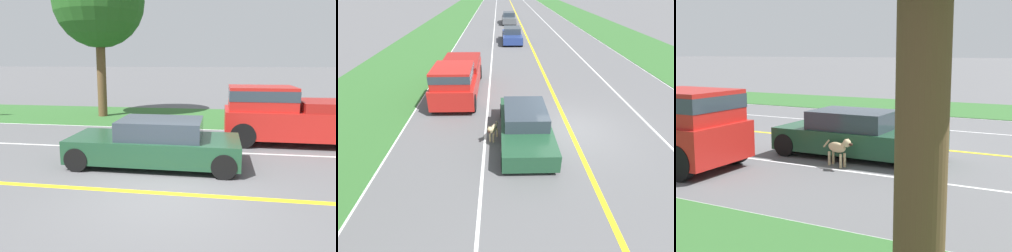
# 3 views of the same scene
# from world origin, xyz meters

# --- Properties ---
(ground_plane) EXTENTS (400.00, 400.00, 0.00)m
(ground_plane) POSITION_xyz_m (0.00, 0.00, 0.00)
(ground_plane) COLOR #5B5B5E
(centre_divider_line) EXTENTS (0.18, 160.00, 0.01)m
(centre_divider_line) POSITION_xyz_m (0.00, 0.00, 0.00)
(centre_divider_line) COLOR yellow
(centre_divider_line) RESTS_ON ground
(lane_edge_line_right) EXTENTS (0.14, 160.00, 0.01)m
(lane_edge_line_right) POSITION_xyz_m (7.00, 0.00, 0.00)
(lane_edge_line_right) COLOR white
(lane_edge_line_right) RESTS_ON ground
(lane_dash_same_dir) EXTENTS (0.10, 160.00, 0.01)m
(lane_dash_same_dir) POSITION_xyz_m (3.50, 0.00, 0.00)
(lane_dash_same_dir) COLOR white
(lane_dash_same_dir) RESTS_ON ground
(lane_dash_oncoming) EXTENTS (0.10, 160.00, 0.01)m
(lane_dash_oncoming) POSITION_xyz_m (-3.50, 0.00, 0.00)
(lane_dash_oncoming) COLOR white
(lane_dash_oncoming) RESTS_ON ground
(ego_car) EXTENTS (1.89, 4.55, 1.28)m
(ego_car) POSITION_xyz_m (1.94, 0.59, 0.60)
(ego_car) COLOR #1E472D
(ego_car) RESTS_ON ground
(dog) EXTENTS (0.44, 1.04, 0.77)m
(dog) POSITION_xyz_m (3.19, 0.68, 0.48)
(dog) COLOR #D1B784
(dog) RESTS_ON ground
(pickup_truck) EXTENTS (2.09, 5.77, 1.96)m
(pickup_truck) POSITION_xyz_m (5.08, -3.90, 1.00)
(pickup_truck) COLOR red
(pickup_truck) RESTS_ON ground
(car_trailing_near) EXTENTS (1.82, 4.52, 1.34)m
(car_trailing_near) POSITION_xyz_m (1.67, -16.85, 0.62)
(car_trailing_near) COLOR navy
(car_trailing_near) RESTS_ON ground
(car_trailing_mid) EXTENTS (1.80, 4.69, 1.40)m
(car_trailing_mid) POSITION_xyz_m (1.58, -28.43, 0.66)
(car_trailing_mid) COLOR #51565B
(car_trailing_mid) RESTS_ON ground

